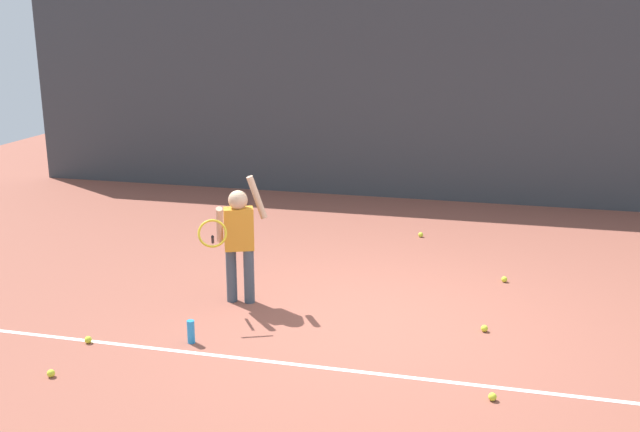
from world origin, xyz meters
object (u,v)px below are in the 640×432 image
Objects in this scene: tennis_ball_3 at (492,397)px; tennis_player at (238,236)px; tennis_ball_1 at (421,235)px; tennis_ball_7 at (504,279)px; water_bottle at (191,332)px; tennis_ball_5 at (88,340)px; tennis_ball_0 at (51,373)px; tennis_ball_6 at (484,328)px.

tennis_player is at bearing 150.98° from tennis_ball_3.
tennis_ball_1 is 1.00× the size of tennis_ball_7.
water_bottle is 3.33× the size of tennis_ball_7.
water_bottle is at bearing 14.22° from tennis_ball_5.
water_bottle is at bearing -140.36° from tennis_ball_7.
tennis_ball_0 is at bearing -85.99° from tennis_ball_5.
tennis_player is at bearing 176.75° from tennis_ball_6.
water_bottle is at bearing -161.12° from tennis_ball_6.
tennis_player is 20.46× the size of tennis_ball_3.
tennis_ball_6 and tennis_ball_7 have the same top height.
water_bottle reaches higher than tennis_ball_1.
tennis_player is at bearing -154.64° from tennis_ball_7.
tennis_ball_5 is 1.00× the size of tennis_ball_6.
tennis_ball_1 is at bearing 126.40° from tennis_ball_7.
tennis_ball_3 is (2.72, -0.41, -0.08)m from water_bottle.
tennis_ball_0 is at bearing -139.19° from tennis_player.
tennis_ball_1 is at bearing 37.84° from tennis_player.
tennis_ball_1 and tennis_ball_7 have the same top height.
water_bottle is 1.26m from tennis_ball_0.
tennis_player is 3.28m from tennis_ball_1.
tennis_ball_3 is at bearing -8.65° from water_bottle.
tennis_ball_0 and tennis_ball_6 have the same top height.
tennis_ball_1 and tennis_ball_6 have the same top height.
water_bottle is 3.33× the size of tennis_ball_6.
tennis_ball_5 is (-3.64, 0.18, 0.00)m from tennis_ball_3.
tennis_player reaches higher than tennis_ball_5.
tennis_ball_6 is 1.43m from tennis_ball_7.
tennis_ball_7 is (1.11, -1.50, 0.00)m from tennis_ball_1.
tennis_ball_1 is at bearing 107.64° from tennis_ball_6.
tennis_ball_5 and tennis_ball_7 have the same top height.
tennis_player is 20.46× the size of tennis_ball_7.
tennis_player is at bearing -119.72° from tennis_ball_1.
tennis_ball_1 is 1.00× the size of tennis_ball_5.
tennis_ball_6 is (2.62, 0.90, -0.08)m from water_bottle.
tennis_ball_3 is at bearing -2.83° from tennis_ball_5.
water_bottle is at bearing 45.68° from tennis_ball_0.
tennis_ball_0 and tennis_ball_5 have the same top height.
tennis_ball_6 is (-0.10, 1.31, 0.00)m from tennis_ball_3.
tennis_player is 2.62m from tennis_ball_6.
water_bottle is 4.18m from tennis_ball_1.
tennis_ball_1 and tennis_ball_5 have the same top height.
tennis_ball_7 is at bearing 88.34° from tennis_ball_3.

